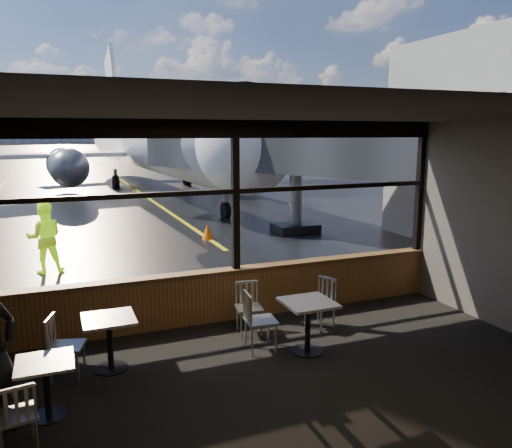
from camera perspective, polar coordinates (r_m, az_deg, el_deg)
ground_plane at (r=128.12m, az=-20.97°, el=8.23°), size 520.00×520.00×0.00m
carpet_floor at (r=6.67m, az=7.02°, el=-19.14°), size 8.00×6.00×0.01m
ceiling at (r=5.81m, az=7.80°, el=12.38°), size 8.00×6.00×0.04m
window_sill at (r=9.00m, az=-2.28°, el=-8.00°), size 8.00×0.28×0.90m
window_header at (r=8.54m, az=-2.42°, el=10.79°), size 8.00×0.18×0.30m
mullion_centre at (r=8.61m, az=-2.37°, el=3.12°), size 0.12×0.12×2.60m
mullion_right at (r=10.61m, az=18.21°, el=3.98°), size 0.12×0.12×2.60m
window_transom at (r=8.60m, az=-2.37°, el=3.78°), size 8.00×0.10×0.08m
airliner at (r=30.69m, az=-11.68°, el=13.96°), size 30.51×36.05×10.63m
jet_bridge at (r=15.05m, az=3.52°, el=6.50°), size 8.53×10.43×4.55m
cafe_table_near at (r=7.71m, az=5.93°, el=-11.63°), size 0.74×0.74×0.81m
cafe_table_mid at (r=7.44m, az=-16.35°, el=-13.01°), size 0.70×0.70×0.77m
cafe_table_left at (r=6.58m, az=-22.79°, el=-17.01°), size 0.64×0.64×0.70m
chair_near_e at (r=8.60m, az=7.32°, el=-9.04°), size 0.63×0.63×0.88m
chair_near_w at (r=7.69m, az=0.54°, el=-11.07°), size 0.57×0.57×0.95m
chair_near_n at (r=8.33m, az=-0.80°, el=-9.66°), size 0.54×0.54×0.86m
chair_mid_w at (r=7.35m, az=-20.81°, el=-13.04°), size 0.61×0.61×0.90m
chair_left_s at (r=6.03m, az=-25.73°, el=-19.17°), size 0.52×0.52×0.83m
ground_crew at (r=12.82m, az=-23.02°, el=-1.44°), size 0.83×0.65×1.69m
cone_nose at (r=15.66m, az=-5.57°, el=-0.88°), size 0.35×0.35×0.49m
hangar_mid at (r=193.08m, az=-21.54°, el=10.18°), size 38.00×15.00×10.00m
hangar_right at (r=196.40m, az=-3.43°, el=11.15°), size 50.00×20.00×12.00m
fuel_tank_c at (r=190.18m, az=-24.53°, el=9.37°), size 8.00×8.00×6.00m
treeline at (r=218.08m, az=-21.65°, el=10.37°), size 360.00×3.00×12.00m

